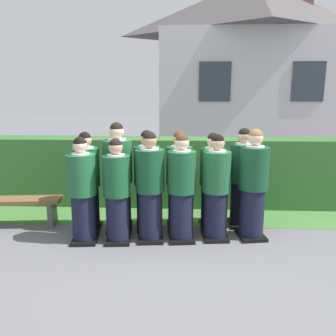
% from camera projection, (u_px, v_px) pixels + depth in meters
% --- Properties ---
extents(ground_plane, '(60.00, 60.00, 0.00)m').
position_uv_depth(ground_plane, '(167.00, 239.00, 5.24)').
color(ground_plane, slate).
extents(student_front_row_0, '(0.41, 0.48, 1.57)m').
position_uv_depth(student_front_row_0, '(83.00, 193.00, 5.02)').
color(student_front_row_0, black).
rests_on(student_front_row_0, ground).
extents(student_front_row_1, '(0.40, 0.47, 1.54)m').
position_uv_depth(student_front_row_1, '(117.00, 194.00, 5.01)').
color(student_front_row_1, black).
rests_on(student_front_row_1, ground).
extents(student_front_row_2, '(0.43, 0.50, 1.64)m').
position_uv_depth(student_front_row_2, '(150.00, 190.00, 5.07)').
color(student_front_row_2, black).
rests_on(student_front_row_2, ground).
extents(student_front_row_3, '(0.43, 0.53, 1.61)m').
position_uv_depth(student_front_row_3, '(182.00, 190.00, 5.07)').
color(student_front_row_3, black).
rests_on(student_front_row_3, ground).
extents(student_front_row_4, '(0.41, 0.49, 1.59)m').
position_uv_depth(student_front_row_4, '(216.00, 190.00, 5.12)').
color(student_front_row_4, black).
rests_on(student_front_row_4, ground).
extents(student_front_row_5, '(0.46, 0.53, 1.66)m').
position_uv_depth(student_front_row_5, '(253.00, 187.00, 5.15)').
color(student_front_row_5, black).
rests_on(student_front_row_5, ground).
extents(student_rear_row_0, '(0.41, 0.52, 1.59)m').
position_uv_depth(student_rear_row_0, '(87.00, 184.00, 5.45)').
color(student_rear_row_0, black).
rests_on(student_rear_row_0, ground).
extents(student_rear_row_1, '(0.46, 0.57, 1.73)m').
position_uv_depth(student_rear_row_1, '(118.00, 180.00, 5.45)').
color(student_rear_row_1, black).
rests_on(student_rear_row_1, ground).
extents(student_rear_row_2, '(0.43, 0.51, 1.61)m').
position_uv_depth(student_rear_row_2, '(147.00, 183.00, 5.50)').
color(student_rear_row_2, black).
rests_on(student_rear_row_2, ground).
extents(student_rear_row_3, '(0.42, 0.53, 1.59)m').
position_uv_depth(student_rear_row_3, '(179.00, 182.00, 5.56)').
color(student_rear_row_3, black).
rests_on(student_rear_row_3, ground).
extents(student_rear_row_4, '(0.41, 0.51, 1.56)m').
position_uv_depth(student_rear_row_4, '(212.00, 183.00, 5.58)').
color(student_rear_row_4, black).
rests_on(student_rear_row_4, ground).
extents(student_rear_row_5, '(0.42, 0.48, 1.63)m').
position_uv_depth(student_rear_row_5, '(242.00, 180.00, 5.63)').
color(student_rear_row_5, black).
rests_on(student_rear_row_5, ground).
extents(hedge, '(7.94, 0.70, 1.32)m').
position_uv_depth(hedge, '(172.00, 171.00, 6.80)').
color(hedge, '#33662D').
rests_on(hedge, ground).
extents(school_building_main, '(6.15, 4.11, 5.76)m').
position_uv_depth(school_building_main, '(250.00, 69.00, 11.54)').
color(school_building_main, silver).
rests_on(school_building_main, ground).
extents(wooden_bench, '(1.43, 0.50, 0.48)m').
position_uv_depth(wooden_bench, '(18.00, 206.00, 5.67)').
color(wooden_bench, brown).
rests_on(wooden_bench, ground).
extents(lawn_strip, '(7.94, 0.90, 0.01)m').
position_uv_depth(lawn_strip, '(170.00, 217.00, 6.16)').
color(lawn_strip, '#477A38').
rests_on(lawn_strip, ground).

